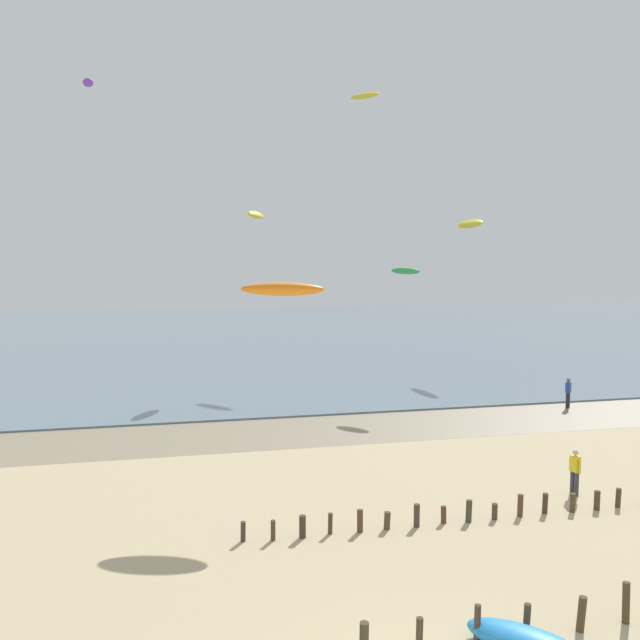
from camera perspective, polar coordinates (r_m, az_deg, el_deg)
wet_sand_strip at (r=35.60m, az=-4.39°, el=-9.02°), size 120.00×5.94×0.01m
sea at (r=72.76m, az=-8.86°, el=-1.45°), size 160.00×70.00×0.10m
groyne_mid at (r=25.17m, az=12.30°, el=-14.67°), size 15.27×0.37×0.77m
person_nearest_camera at (r=28.42m, az=19.68°, el=-11.26°), size 0.28×0.56×1.71m
person_by_waterline at (r=43.24m, az=19.19°, el=-5.44°), size 0.47×0.40×1.71m
kite_aloft_0 at (r=27.17m, az=-3.02°, el=2.48°), size 3.40×2.05×0.68m
kite_aloft_1 at (r=42.98m, az=6.83°, el=3.90°), size 1.79×1.96×0.56m
kite_aloft_2 at (r=62.46m, az=3.60°, el=17.43°), size 2.62×2.80×0.79m
kite_aloft_4 at (r=49.07m, az=-5.16°, el=8.36°), size 2.01×2.81×0.77m
kite_aloft_6 at (r=55.46m, az=11.90°, el=7.51°), size 1.51×3.43×0.94m
kite_aloft_7 at (r=57.90m, az=-18.03°, el=17.57°), size 1.20×2.46×0.54m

